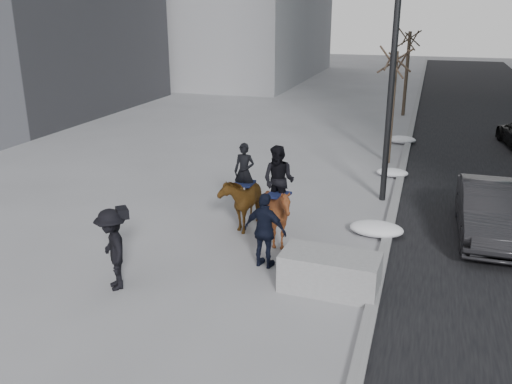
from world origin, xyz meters
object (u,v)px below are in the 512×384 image
(car_near, at_px, (491,211))
(planter, at_px, (330,272))
(mounted_right, at_px, (277,207))
(mounted_left, at_px, (243,196))

(car_near, bearing_deg, planter, -130.94)
(planter, distance_m, car_near, 5.24)
(car_near, height_order, mounted_right, mounted_right)
(mounted_left, bearing_deg, mounted_right, -38.75)
(mounted_left, bearing_deg, planter, -44.38)
(planter, relative_size, mounted_left, 0.90)
(mounted_left, xyz_separation_m, mounted_right, (1.22, -0.98, 0.17))
(planter, height_order, car_near, car_near)
(planter, xyz_separation_m, mounted_left, (-2.88, 2.82, 0.43))
(planter, bearing_deg, mounted_right, 132.06)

